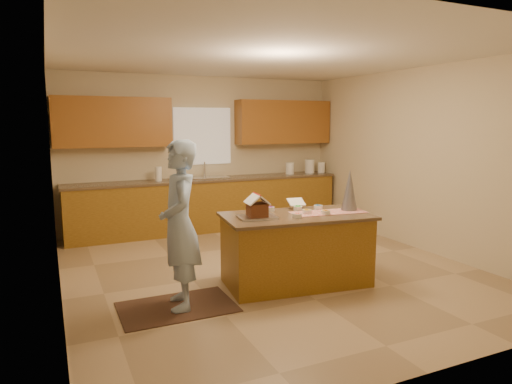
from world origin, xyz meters
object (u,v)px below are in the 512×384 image
boy (180,225)px  gingerbread_house (257,208)px  island_base (296,251)px  tinsel_tree (350,190)px

boy → gingerbread_house: bearing=106.9°
island_base → gingerbread_house: gingerbread_house is taller
island_base → tinsel_tree: size_ratio=3.27×
island_base → gingerbread_house: 0.75m
tinsel_tree → boy: boy is taller
boy → gingerbread_house: boy is taller
tinsel_tree → gingerbread_house: 1.22m
island_base → boy: bearing=-168.5°
tinsel_tree → boy: size_ratio=0.29×
tinsel_tree → gingerbread_house: bearing=177.6°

